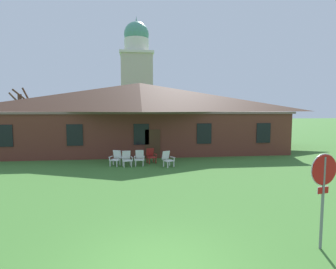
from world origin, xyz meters
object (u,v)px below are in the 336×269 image
at_px(lawn_chair_middle, 151,155).
at_px(stop_sign, 324,182).
at_px(lawn_chair_left_end, 139,158).
at_px(lawn_chair_right_end, 168,159).
at_px(lawn_chair_near_door, 127,158).
at_px(lawn_chair_by_porch, 116,158).

bearing_deg(lawn_chair_middle, stop_sign, -73.16).
relative_size(lawn_chair_left_end, lawn_chair_middle, 1.00).
xyz_separation_m(lawn_chair_middle, lawn_chair_right_end, (0.95, -1.33, 0.00)).
distance_m(stop_sign, lawn_chair_middle, 12.38).
xyz_separation_m(stop_sign, lawn_chair_near_door, (-5.12, 10.86, -1.22)).
xyz_separation_m(lawn_chair_near_door, lawn_chair_right_end, (2.51, -0.41, 0.00)).
xyz_separation_m(lawn_chair_by_porch, lawn_chair_near_door, (0.68, -0.28, 0.00)).
height_order(stop_sign, lawn_chair_near_door, stop_sign).
xyz_separation_m(stop_sign, lawn_chair_left_end, (-4.33, 11.04, -1.22)).
distance_m(lawn_chair_near_door, lawn_chair_right_end, 2.54).
bearing_deg(lawn_chair_by_porch, lawn_chair_near_door, -22.09).
distance_m(stop_sign, lawn_chair_left_end, 11.92).
bearing_deg(lawn_chair_by_porch, stop_sign, -62.49).
height_order(stop_sign, lawn_chair_by_porch, stop_sign).
bearing_deg(lawn_chair_by_porch, lawn_chair_middle, 16.20).
distance_m(stop_sign, lawn_chair_right_end, 10.85).
bearing_deg(lawn_chair_near_door, lawn_chair_by_porch, 157.91).
distance_m(lawn_chair_by_porch, lawn_chair_near_door, 0.73).
relative_size(stop_sign, lawn_chair_by_porch, 2.54).
xyz_separation_m(lawn_chair_by_porch, lawn_chair_middle, (2.23, 0.65, 0.00)).
bearing_deg(lawn_chair_right_end, lawn_chair_by_porch, 167.92).
bearing_deg(lawn_chair_right_end, lawn_chair_middle, 125.56).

